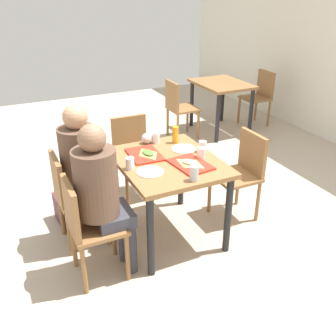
% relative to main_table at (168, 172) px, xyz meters
% --- Properties ---
extents(ground_plane, '(10.00, 10.00, 0.02)m').
position_rel_main_table_xyz_m(ground_plane, '(0.00, 0.00, -0.66)').
color(ground_plane, '#B7A893').
extents(main_table, '(0.99, 0.83, 0.76)m').
position_rel_main_table_xyz_m(main_table, '(0.00, 0.00, 0.00)').
color(main_table, olive).
rests_on(main_table, ground_plane).
extents(chair_near_left, '(0.40, 0.40, 0.86)m').
position_rel_main_table_xyz_m(chair_near_left, '(-0.25, -0.80, -0.15)').
color(chair_near_left, olive).
rests_on(chair_near_left, ground_plane).
extents(chair_near_right, '(0.40, 0.40, 0.86)m').
position_rel_main_table_xyz_m(chair_near_right, '(0.25, -0.80, -0.15)').
color(chair_near_right, olive).
rests_on(chair_near_right, ground_plane).
extents(chair_far_side, '(0.40, 0.40, 0.86)m').
position_rel_main_table_xyz_m(chair_far_side, '(0.00, 0.80, -0.15)').
color(chair_far_side, olive).
rests_on(chair_far_side, ground_plane).
extents(chair_left_end, '(0.40, 0.40, 0.86)m').
position_rel_main_table_xyz_m(chair_left_end, '(-0.88, 0.00, -0.15)').
color(chair_left_end, olive).
rests_on(chair_left_end, ground_plane).
extents(person_in_red, '(0.32, 0.42, 1.27)m').
position_rel_main_table_xyz_m(person_in_red, '(-0.25, -0.66, 0.10)').
color(person_in_red, '#383842').
rests_on(person_in_red, ground_plane).
extents(person_in_brown_jacket, '(0.32, 0.42, 1.27)m').
position_rel_main_table_xyz_m(person_in_brown_jacket, '(0.25, -0.66, 0.10)').
color(person_in_brown_jacket, '#383842').
rests_on(person_in_brown_jacket, ground_plane).
extents(tray_red_near, '(0.37, 0.28, 0.02)m').
position_rel_main_table_xyz_m(tray_red_near, '(-0.17, -0.15, 0.12)').
color(tray_red_near, red).
rests_on(tray_red_near, main_table).
extents(tray_red_far, '(0.39, 0.30, 0.02)m').
position_rel_main_table_xyz_m(tray_red_far, '(0.17, 0.12, 0.12)').
color(tray_red_far, red).
rests_on(tray_red_far, main_table).
extents(paper_plate_center, '(0.22, 0.22, 0.01)m').
position_rel_main_table_xyz_m(paper_plate_center, '(-0.15, 0.23, 0.12)').
color(paper_plate_center, white).
rests_on(paper_plate_center, main_table).
extents(paper_plate_near_edge, '(0.22, 0.22, 0.01)m').
position_rel_main_table_xyz_m(paper_plate_near_edge, '(0.15, -0.23, 0.12)').
color(paper_plate_near_edge, white).
rests_on(paper_plate_near_edge, main_table).
extents(pizza_slice_a, '(0.21, 0.14, 0.02)m').
position_rel_main_table_xyz_m(pizza_slice_a, '(-0.15, -0.12, 0.14)').
color(pizza_slice_a, tan).
rests_on(pizza_slice_a, tray_red_near).
extents(pizza_slice_b, '(0.24, 0.21, 0.02)m').
position_rel_main_table_xyz_m(pizza_slice_b, '(0.17, 0.12, 0.14)').
color(pizza_slice_b, '#DBAD60').
rests_on(pizza_slice_b, tray_red_far).
extents(plastic_cup_a, '(0.07, 0.07, 0.10)m').
position_rel_main_table_xyz_m(plastic_cup_a, '(-0.02, 0.35, 0.16)').
color(plastic_cup_a, white).
rests_on(plastic_cup_a, main_table).
extents(plastic_cup_b, '(0.07, 0.07, 0.10)m').
position_rel_main_table_xyz_m(plastic_cup_b, '(0.02, -0.35, 0.16)').
color(plastic_cup_b, white).
rests_on(plastic_cup_b, main_table).
extents(plastic_cup_c, '(0.07, 0.07, 0.10)m').
position_rel_main_table_xyz_m(plastic_cup_c, '(-0.40, 0.06, 0.16)').
color(plastic_cup_c, white).
rests_on(plastic_cup_c, main_table).
extents(plastic_cup_d, '(0.07, 0.07, 0.10)m').
position_rel_main_table_xyz_m(plastic_cup_d, '(0.10, 0.27, 0.16)').
color(plastic_cup_d, white).
rests_on(plastic_cup_d, main_table).
extents(soda_can, '(0.07, 0.07, 0.12)m').
position_rel_main_table_xyz_m(soda_can, '(0.42, 0.02, 0.17)').
color(soda_can, '#B7BCC6').
rests_on(soda_can, main_table).
extents(condiment_bottle, '(0.06, 0.06, 0.16)m').
position_rel_main_table_xyz_m(condiment_bottle, '(-0.32, 0.23, 0.19)').
color(condiment_bottle, orange).
rests_on(condiment_bottle, main_table).
extents(foil_bundle, '(0.10, 0.10, 0.10)m').
position_rel_main_table_xyz_m(foil_bundle, '(-0.42, -0.02, 0.16)').
color(foil_bundle, silver).
rests_on(foil_bundle, main_table).
extents(handbag, '(0.33, 0.19, 0.28)m').
position_rel_main_table_xyz_m(handbag, '(-0.60, -0.81, -0.51)').
color(handbag, '#592D38').
rests_on(handbag, ground_plane).
extents(background_table, '(0.90, 0.70, 0.76)m').
position_rel_main_table_xyz_m(background_table, '(-2.14, 1.91, -0.02)').
color(background_table, olive).
rests_on(background_table, ground_plane).
extents(background_chair_near, '(0.40, 0.40, 0.86)m').
position_rel_main_table_xyz_m(background_chair_near, '(-2.14, 1.17, -0.15)').
color(background_chair_near, olive).
rests_on(background_chair_near, ground_plane).
extents(background_chair_far, '(0.40, 0.40, 0.86)m').
position_rel_main_table_xyz_m(background_chair_far, '(-2.14, 2.64, -0.15)').
color(background_chair_far, olive).
rests_on(background_chair_far, ground_plane).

